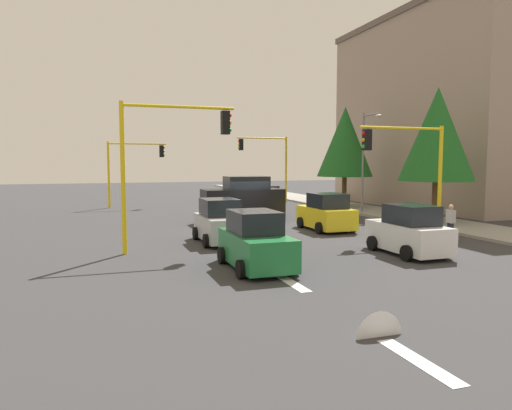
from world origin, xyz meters
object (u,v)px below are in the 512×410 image
Objects in this scene: delivery_van_black at (243,201)px; traffic_signal_near_right at (168,147)px; traffic_signal_far_left at (267,156)px; tree_roadside_near at (437,135)px; street_lamp_curbside at (366,151)px; tree_roadside_mid at (345,142)px; traffic_signal_near_left at (409,158)px; car_orange at (264,201)px; pedestrian_crossing at (451,222)px; car_yellow at (326,213)px; car_green at (256,243)px; car_white at (409,232)px; car_silver at (221,223)px; traffic_signal_far_right at (133,161)px.

traffic_signal_near_right is at bearing -35.00° from delivery_van_black.
traffic_signal_far_left is 16.74m from tree_roadside_near.
tree_roadside_near is (-4.00, 16.24, 1.01)m from traffic_signal_near_right.
street_lamp_curbside is 9.96m from delivery_van_black.
traffic_signal_far_left is 7.45m from tree_roadside_mid.
street_lamp_curbside is at bearing 159.73° from traffic_signal_near_left.
tree_roadside_mid is 1.89× the size of car_orange.
pedestrian_crossing is at bearing 16.23° from car_orange.
street_lamp_curbside reaches higher than car_yellow.
tree_roadside_near is 1.66× the size of delivery_van_black.
car_green is 1.03× the size of car_white.
tree_roadside_near reaches higher than traffic_signal_far_left.
tree_roadside_near is 11.45m from car_white.
traffic_signal_near_left is 0.77× the size of street_lamp_curbside.
traffic_signal_near_left is 0.90× the size of traffic_signal_near_right.
traffic_signal_near_left reaches higher than delivery_van_black.
traffic_signal_near_right is 10.12m from car_white.
traffic_signal_near_right is at bearing -68.53° from car_yellow.
delivery_van_black reaches higher than car_silver.
car_orange is at bearing 151.52° from car_silver.
tree_roadside_mid reaches higher than delivery_van_black.
traffic_signal_near_right is (20.00, -11.46, 0.11)m from traffic_signal_far_left.
street_lamp_curbside is (-9.61, 3.55, 0.53)m from traffic_signal_near_left.
tree_roadside_mid is at bearing -177.14° from tree_roadside_near.
car_orange is at bearing -137.85° from tree_roadside_near.
delivery_van_black is at bearing 154.76° from car_silver.
traffic_signal_far_right is at bearing -150.59° from traffic_signal_near_left.
car_green is 2.24× the size of pedestrian_crossing.
traffic_signal_near_left is at bearing 35.91° from delivery_van_black.
tree_roadside_near is at bearing 146.93° from pedestrian_crossing.
delivery_van_black is 5.40m from car_orange.
delivery_van_black is 1.28× the size of car_yellow.
pedestrian_crossing is (5.04, 3.77, 0.01)m from car_yellow.
street_lamp_curbside reaches higher than traffic_signal_far_left.
traffic_signal_near_left is 5.28m from car_white.
car_silver is (2.50, -13.71, -4.33)m from tree_roadside_near.
delivery_van_black is at bearing 164.91° from car_green.
traffic_signal_far_right is at bearing -155.46° from delivery_van_black.
tree_roadside_mid is 16.44m from pedestrian_crossing.
tree_roadside_near reaches higher than car_green.
traffic_signal_far_right reaches higher than car_orange.
tree_roadside_near is at bearing 13.05° from street_lamp_curbside.
tree_roadside_mid is at bearing 120.61° from delivery_van_black.
street_lamp_curbside is 1.93× the size of car_silver.
traffic_signal_far_right reaches higher than car_yellow.
traffic_signal_near_left is 13.18m from car_orange.
traffic_signal_far_right is at bearing -172.56° from car_silver.
car_silver is at bearing 178.07° from car_green.
traffic_signal_near_left reaches higher than car_orange.
street_lamp_curbside is at bearing 123.17° from car_silver.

